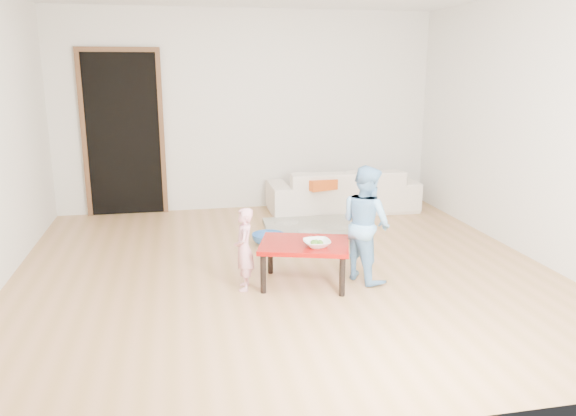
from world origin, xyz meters
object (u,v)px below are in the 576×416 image
object	(u,v)px
red_table	(304,263)
bowl	(317,243)
sofa	(342,190)
child_pink	(244,249)
child_blue	(366,223)
basin	(268,239)

from	to	relation	value
red_table	bowl	world-z (taller)	bowl
sofa	red_table	world-z (taller)	sofa
child_pink	bowl	bearing A→B (deg)	86.50
child_blue	basin	distance (m)	1.45
sofa	child_blue	bearing A→B (deg)	78.41
child_pink	child_blue	world-z (taller)	child_blue
red_table	sofa	bearing A→B (deg)	66.11
sofa	child_blue	xyz separation A→B (m)	(-0.53, -2.44, 0.24)
red_table	child_pink	size ratio (longest dim) A/B	1.06
red_table	basin	world-z (taller)	red_table
red_table	bowl	bearing A→B (deg)	-57.87
red_table	basin	distance (m)	1.22
bowl	child_pink	distance (m)	0.63
basin	red_table	bearing A→B (deg)	-84.21
sofa	red_table	bearing A→B (deg)	66.67
sofa	bowl	xyz separation A→B (m)	(-1.01, -2.58, 0.13)
red_table	child_blue	xyz separation A→B (m)	(0.56, 0.01, 0.33)
child_blue	child_pink	bearing A→B (deg)	69.05
child_pink	basin	distance (m)	1.32
red_table	bowl	distance (m)	0.26
bowl	red_table	bearing A→B (deg)	122.13
red_table	child_blue	bearing A→B (deg)	1.52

